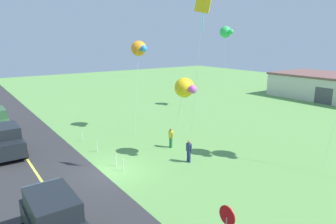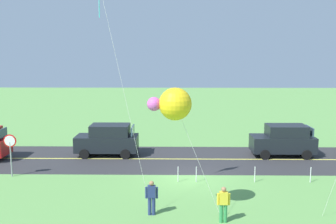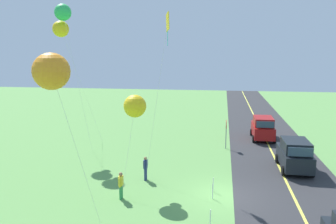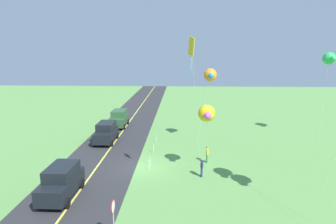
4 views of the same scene
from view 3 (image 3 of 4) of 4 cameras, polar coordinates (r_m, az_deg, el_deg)
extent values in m
cube|color=#60994C|center=(20.99, 9.47, -13.77)|extent=(120.00, 120.00, 0.10)
cube|color=#2D2D30|center=(21.39, 20.56, -13.66)|extent=(120.00, 7.00, 0.00)
cube|color=#E5E04C|center=(21.39, 20.56, -13.65)|extent=(120.00, 0.16, 0.00)
cube|color=black|center=(26.36, 20.40, -7.18)|extent=(4.40, 1.90, 1.10)
cube|color=black|center=(25.88, 20.62, -5.32)|extent=(2.73, 1.75, 0.80)
cube|color=#334756|center=(26.91, 20.18, -4.73)|extent=(0.10, 1.62, 0.64)
cube|color=#334756|center=(24.35, 21.36, -6.29)|extent=(0.10, 1.62, 0.60)
cylinder|color=black|center=(27.70, 17.82, -7.41)|extent=(0.68, 0.22, 0.68)
cylinder|color=black|center=(28.06, 21.69, -7.42)|extent=(0.68, 0.22, 0.68)
cylinder|color=black|center=(25.01, 18.78, -9.31)|extent=(0.68, 0.22, 0.68)
cylinder|color=black|center=(25.41, 23.07, -9.28)|extent=(0.68, 0.22, 0.68)
cube|color=maroon|center=(34.66, 15.58, -2.97)|extent=(4.40, 1.90, 1.10)
cube|color=maroon|center=(34.23, 15.69, -1.51)|extent=(2.73, 1.75, 0.80)
cube|color=#334756|center=(35.29, 15.50, -1.17)|extent=(0.10, 1.62, 0.64)
cube|color=#334756|center=(32.65, 16.00, -2.05)|extent=(0.10, 1.62, 0.60)
cylinder|color=black|center=(36.08, 13.79, -3.30)|extent=(0.68, 0.22, 0.68)
cylinder|color=black|center=(36.29, 16.79, -3.36)|extent=(0.68, 0.22, 0.68)
cylinder|color=black|center=(33.31, 14.17, -4.39)|extent=(0.68, 0.22, 0.68)
cylinder|color=black|center=(33.53, 17.41, -4.45)|extent=(0.68, 0.22, 0.68)
cylinder|color=gray|center=(30.48, 9.69, -4.15)|extent=(0.08, 0.08, 2.10)
cylinder|color=red|center=(30.24, 9.75, -2.08)|extent=(0.76, 0.04, 0.76)
cylinder|color=white|center=(30.24, 9.70, -2.08)|extent=(0.62, 0.01, 0.62)
cylinder|color=navy|center=(22.86, -3.83, -10.42)|extent=(0.16, 0.16, 0.82)
cylinder|color=navy|center=(23.02, -3.73, -10.27)|extent=(0.16, 0.16, 0.82)
cube|color=navy|center=(22.71, -3.80, -8.71)|extent=(0.36, 0.22, 0.56)
cylinder|color=navy|center=(22.51, -3.94, -9.02)|extent=(0.10, 0.10, 0.52)
cylinder|color=navy|center=(22.95, -3.66, -8.65)|extent=(0.10, 0.10, 0.52)
sphere|color=#9E704C|center=(22.59, -3.81, -7.77)|extent=(0.22, 0.22, 0.22)
cylinder|color=#338C4C|center=(20.22, -7.95, -13.25)|extent=(0.16, 0.16, 0.82)
cylinder|color=#338C4C|center=(20.37, -7.80, -13.06)|extent=(0.16, 0.16, 0.82)
cube|color=yellow|center=(20.04, -7.92, -11.34)|extent=(0.36, 0.22, 0.56)
cylinder|color=yellow|center=(19.84, -8.12, -11.71)|extent=(0.10, 0.10, 0.52)
cylinder|color=yellow|center=(20.27, -7.71, -11.23)|extent=(0.10, 0.10, 0.52)
sphere|color=#9E704C|center=(19.90, -7.94, -10.29)|extent=(0.22, 0.22, 0.22)
cylinder|color=silver|center=(22.79, -1.90, 2.00)|extent=(2.37, 1.11, 10.43)
cube|color=yellow|center=(23.75, -0.06, 14.91)|extent=(1.06, 0.42, 1.35)
cylinder|color=#4CD8D8|center=(23.69, -0.06, 12.75)|extent=(0.04, 0.04, 1.40)
cylinder|color=silver|center=(20.48, -6.68, -6.54)|extent=(2.10, 0.36, 5.13)
sphere|color=yellow|center=(20.86, -5.57, 0.99)|extent=(1.40, 1.40, 1.40)
sphere|color=#D859BF|center=(21.73, -4.96, 1.34)|extent=(0.60, 0.60, 0.60)
cylinder|color=silver|center=(31.97, -14.10, 3.89)|extent=(2.16, 2.65, 10.41)
sphere|color=yellow|center=(31.49, -17.55, 13.14)|extent=(1.40, 1.40, 1.40)
sphere|color=purple|center=(32.30, -16.82, 13.07)|extent=(0.60, 0.60, 0.60)
cylinder|color=silver|center=(14.47, -14.30, -8.51)|extent=(1.43, 1.44, 7.62)
sphere|color=orange|center=(13.47, -18.98, 6.46)|extent=(1.40, 1.40, 1.40)
sphere|color=#2D8CE5|center=(14.27, -17.27, 6.69)|extent=(0.60, 0.60, 0.60)
cylinder|color=silver|center=(30.15, -14.88, 4.79)|extent=(0.48, 2.33, 11.72)
sphere|color=green|center=(30.95, -17.22, 15.68)|extent=(1.40, 1.40, 1.40)
sphere|color=orange|center=(31.76, -16.47, 15.55)|extent=(0.60, 0.60, 0.60)
cylinder|color=silver|center=(17.25, 7.09, -17.29)|extent=(0.05, 0.05, 0.90)
cylinder|color=silver|center=(20.27, 7.48, -13.06)|extent=(0.05, 0.05, 0.90)
cylinder|color=silver|center=(21.23, 7.57, -11.98)|extent=(0.05, 0.05, 0.90)
camera|label=1|loc=(37.14, 21.59, 9.16)|focal=32.29mm
camera|label=2|loc=(29.09, -37.42, 5.64)|focal=40.29mm
camera|label=4|loc=(43.28, 5.27, 12.10)|focal=30.75mm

